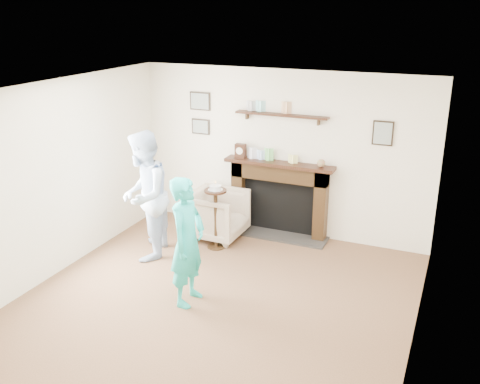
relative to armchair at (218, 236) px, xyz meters
name	(u,v)px	position (x,y,z in m)	size (l,w,h in m)	color
ground	(209,309)	(0.80, -1.90, 0.00)	(5.00, 5.00, 0.00)	brown
room_shell	(233,160)	(0.79, -1.21, 1.62)	(4.54, 5.02, 2.52)	#F1E8CD
armchair	(218,236)	(0.00, 0.00, 0.00)	(0.78, 0.80, 0.73)	gray
man	(148,255)	(-0.63, -0.98, 0.00)	(0.87, 0.68, 1.79)	#ACC3D8
woman	(190,301)	(0.50, -1.83, 0.00)	(0.57, 0.37, 1.55)	#20AFB8
pedestal_table	(216,207)	(0.14, -0.35, 0.63)	(0.32, 0.32, 1.02)	black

